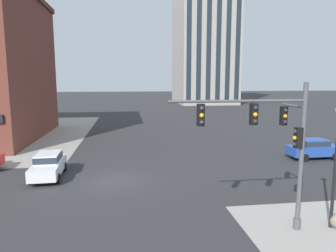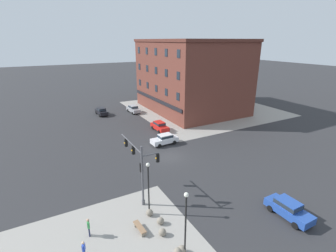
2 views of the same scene
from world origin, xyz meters
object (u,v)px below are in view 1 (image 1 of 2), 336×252
Objects in this scene: street_lamp_corner_near at (336,153)px; car_main_southbound_near at (48,164)px; traffic_signal_main at (276,138)px; car_main_northbound_far at (314,148)px.

street_lamp_corner_near is 17.37m from car_main_southbound_near.
car_main_northbound_far is (9.37, 11.25, -3.23)m from traffic_signal_main.
street_lamp_corner_near is 1.24× the size of car_main_southbound_near.
street_lamp_corner_near is at bearing -119.98° from car_main_northbound_far.
traffic_signal_main is at bearing -129.78° from car_main_northbound_far.
street_lamp_corner_near reaches higher than car_main_northbound_far.
street_lamp_corner_near is 13.55m from car_main_northbound_far.
street_lamp_corner_near is (2.72, -0.27, -0.68)m from traffic_signal_main.
car_main_southbound_near is (-11.75, 9.01, -3.23)m from traffic_signal_main.
traffic_signal_main is at bearing -37.48° from car_main_southbound_near.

